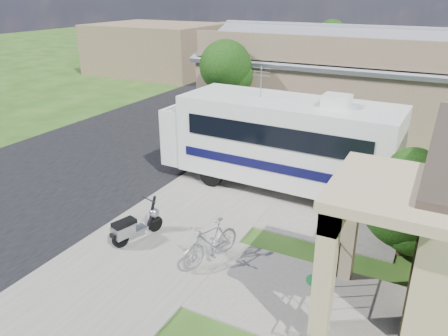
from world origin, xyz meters
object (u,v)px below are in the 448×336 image
at_px(motorhome, 279,139).
at_px(garden_hose, 315,284).
at_px(shrub, 411,202).
at_px(pickup_truck, 223,99).
at_px(van, 262,77).
at_px(scooter, 134,226).
at_px(bicycle, 210,244).

height_order(motorhome, garden_hose, motorhome).
bearing_deg(motorhome, shrub, -26.79).
relative_size(pickup_truck, garden_hose, 12.30).
xyz_separation_m(pickup_truck, van, (-0.43, 6.72, 0.16)).
bearing_deg(scooter, bicycle, 18.13).
relative_size(scooter, pickup_truck, 0.32).
bearing_deg(garden_hose, van, 116.17).
height_order(motorhome, bicycle, motorhome).
xyz_separation_m(scooter, garden_hose, (5.11, 0.35, -0.40)).
height_order(pickup_truck, van, van).
relative_size(shrub, garden_hose, 7.11).
bearing_deg(pickup_truck, van, -82.03).
bearing_deg(pickup_truck, garden_hose, 129.50).
bearing_deg(garden_hose, motorhome, 120.18).
relative_size(motorhome, pickup_truck, 1.57).
distance_m(motorhome, pickup_truck, 10.77).
relative_size(bicycle, van, 0.31).
bearing_deg(pickup_truck, shrub, 139.84).
bearing_deg(bicycle, scooter, -159.48).
relative_size(scooter, van, 0.27).
relative_size(bicycle, pickup_truck, 0.36).
distance_m(bicycle, garden_hose, 2.76).
height_order(motorhome, scooter, motorhome).
height_order(shrub, scooter, shrub).
relative_size(scooter, garden_hose, 3.91).
bearing_deg(bicycle, van, 127.79).
distance_m(motorhome, shrub, 5.27).
xyz_separation_m(scooter, van, (-4.82, 20.56, 0.39)).
distance_m(scooter, garden_hose, 5.14).
xyz_separation_m(motorhome, bicycle, (0.21, -5.29, -1.24)).
xyz_separation_m(bicycle, garden_hose, (2.71, 0.26, -0.47)).
distance_m(van, garden_hose, 22.53).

